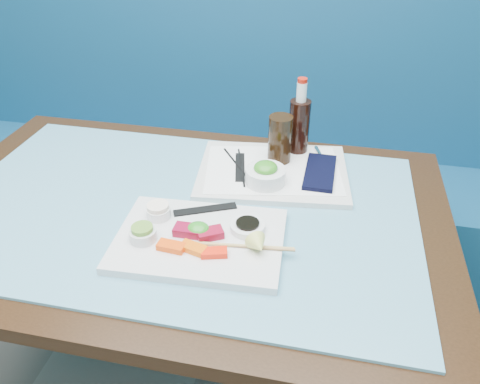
% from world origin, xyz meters
% --- Properties ---
extents(booth_bench, '(3.00, 0.56, 1.17)m').
position_xyz_m(booth_bench, '(0.00, 2.29, 0.37)').
color(booth_bench, navy).
rests_on(booth_bench, ground).
extents(dining_table, '(1.40, 0.90, 0.75)m').
position_xyz_m(dining_table, '(0.00, 1.45, 0.67)').
color(dining_table, black).
rests_on(dining_table, ground).
extents(glass_top, '(1.22, 0.76, 0.01)m').
position_xyz_m(glass_top, '(0.00, 1.45, 0.75)').
color(glass_top, '#5897B1').
rests_on(glass_top, dining_table).
extents(sashimi_plate, '(0.41, 0.30, 0.02)m').
position_xyz_m(sashimi_plate, '(0.09, 1.32, 0.77)').
color(sashimi_plate, silver).
rests_on(sashimi_plate, glass_top).
extents(salmon_left, '(0.06, 0.04, 0.02)m').
position_xyz_m(salmon_left, '(0.04, 1.26, 0.79)').
color(salmon_left, '#FF4A0A').
rests_on(salmon_left, sashimi_plate).
extents(salmon_mid, '(0.07, 0.04, 0.01)m').
position_xyz_m(salmon_mid, '(0.09, 1.27, 0.79)').
color(salmon_mid, '#FF630A').
rests_on(salmon_mid, sashimi_plate).
extents(salmon_right, '(0.06, 0.04, 0.01)m').
position_xyz_m(salmon_right, '(0.14, 1.26, 0.79)').
color(salmon_right, '#FF230A').
rests_on(salmon_right, sashimi_plate).
extents(tuna_left, '(0.06, 0.04, 0.02)m').
position_xyz_m(tuna_left, '(0.06, 1.32, 0.79)').
color(tuna_left, maroon).
rests_on(tuna_left, sashimi_plate).
extents(tuna_right, '(0.07, 0.06, 0.02)m').
position_xyz_m(tuna_right, '(0.12, 1.32, 0.79)').
color(tuna_right, maroon).
rests_on(tuna_right, sashimi_plate).
extents(seaweed_garnish, '(0.06, 0.06, 0.03)m').
position_xyz_m(seaweed_garnish, '(0.09, 1.33, 0.79)').
color(seaweed_garnish, '#2A8C20').
rests_on(seaweed_garnish, sashimi_plate).
extents(ramekin_wasabi, '(0.07, 0.07, 0.03)m').
position_xyz_m(ramekin_wasabi, '(-0.03, 1.28, 0.79)').
color(ramekin_wasabi, silver).
rests_on(ramekin_wasabi, sashimi_plate).
extents(wasabi_fill, '(0.07, 0.07, 0.01)m').
position_xyz_m(wasabi_fill, '(-0.03, 1.28, 0.81)').
color(wasabi_fill, '#5C8F2E').
rests_on(wasabi_fill, ramekin_wasabi).
extents(ramekin_ginger, '(0.07, 0.07, 0.02)m').
position_xyz_m(ramekin_ginger, '(-0.03, 1.37, 0.79)').
color(ramekin_ginger, white).
rests_on(ramekin_ginger, sashimi_plate).
extents(ginger_fill, '(0.07, 0.07, 0.01)m').
position_xyz_m(ginger_fill, '(-0.03, 1.37, 0.81)').
color(ginger_fill, '#FBE7CE').
rests_on(ginger_fill, ramekin_ginger).
extents(soy_dish, '(0.10, 0.10, 0.02)m').
position_xyz_m(soy_dish, '(0.20, 1.37, 0.79)').
color(soy_dish, white).
rests_on(soy_dish, sashimi_plate).
extents(soy_fill, '(0.07, 0.07, 0.01)m').
position_xyz_m(soy_fill, '(0.20, 1.37, 0.80)').
color(soy_fill, black).
rests_on(soy_fill, soy_dish).
extents(lemon_wedge, '(0.06, 0.06, 0.05)m').
position_xyz_m(lemon_wedge, '(0.24, 1.29, 0.80)').
color(lemon_wedge, '#E2E66D').
rests_on(lemon_wedge, sashimi_plate).
extents(chopstick_sleeve, '(0.16, 0.09, 0.00)m').
position_xyz_m(chopstick_sleeve, '(0.08, 1.42, 0.78)').
color(chopstick_sleeve, black).
rests_on(chopstick_sleeve, sashimi_plate).
extents(wooden_chopstick_a, '(0.23, 0.03, 0.01)m').
position_xyz_m(wooden_chopstick_a, '(0.20, 1.30, 0.78)').
color(wooden_chopstick_a, tan).
rests_on(wooden_chopstick_a, sashimi_plate).
extents(wooden_chopstick_b, '(0.21, 0.03, 0.01)m').
position_xyz_m(wooden_chopstick_b, '(0.21, 1.30, 0.78)').
color(wooden_chopstick_b, '#A57D4E').
rests_on(wooden_chopstick_b, sashimi_plate).
extents(serving_tray, '(0.46, 0.37, 0.02)m').
position_xyz_m(serving_tray, '(0.21, 1.66, 0.77)').
color(serving_tray, silver).
rests_on(serving_tray, glass_top).
extents(paper_placemat, '(0.43, 0.34, 0.00)m').
position_xyz_m(paper_placemat, '(0.21, 1.66, 0.78)').
color(paper_placemat, white).
rests_on(paper_placemat, serving_tray).
extents(seaweed_bowl, '(0.12, 0.12, 0.04)m').
position_xyz_m(seaweed_bowl, '(0.20, 1.59, 0.80)').
color(seaweed_bowl, white).
rests_on(seaweed_bowl, serving_tray).
extents(seaweed_salad, '(0.07, 0.07, 0.03)m').
position_xyz_m(seaweed_salad, '(0.20, 1.59, 0.82)').
color(seaweed_salad, '#32871F').
rests_on(seaweed_salad, seaweed_bowl).
extents(cola_glass, '(0.07, 0.07, 0.14)m').
position_xyz_m(cola_glass, '(0.22, 1.72, 0.85)').
color(cola_glass, black).
rests_on(cola_glass, serving_tray).
extents(navy_pouch, '(0.09, 0.19, 0.01)m').
position_xyz_m(navy_pouch, '(0.35, 1.66, 0.78)').
color(navy_pouch, black).
rests_on(navy_pouch, serving_tray).
extents(fork, '(0.04, 0.09, 0.01)m').
position_xyz_m(fork, '(0.34, 1.77, 0.78)').
color(fork, silver).
rests_on(fork, serving_tray).
extents(black_chopstick_a, '(0.14, 0.19, 0.01)m').
position_xyz_m(black_chopstick_a, '(0.12, 1.65, 0.78)').
color(black_chopstick_a, black).
rests_on(black_chopstick_a, serving_tray).
extents(black_chopstick_b, '(0.06, 0.20, 0.01)m').
position_xyz_m(black_chopstick_b, '(0.12, 1.65, 0.78)').
color(black_chopstick_b, black).
rests_on(black_chopstick_b, serving_tray).
extents(tray_sleeve, '(0.06, 0.16, 0.00)m').
position_xyz_m(tray_sleeve, '(0.12, 1.65, 0.78)').
color(tray_sleeve, black).
rests_on(tray_sleeve, serving_tray).
extents(cola_bottle_body, '(0.08, 0.08, 0.18)m').
position_xyz_m(cola_bottle_body, '(0.27, 1.79, 0.85)').
color(cola_bottle_body, black).
rests_on(cola_bottle_body, glass_top).
extents(cola_bottle_neck, '(0.03, 0.03, 0.06)m').
position_xyz_m(cola_bottle_neck, '(0.27, 1.79, 0.97)').
color(cola_bottle_neck, white).
rests_on(cola_bottle_neck, cola_bottle_body).
extents(cola_bottle_cap, '(0.03, 0.03, 0.01)m').
position_xyz_m(cola_bottle_cap, '(0.27, 1.79, 1.00)').
color(cola_bottle_cap, '#B81A0B').
rests_on(cola_bottle_cap, cola_bottle_neck).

